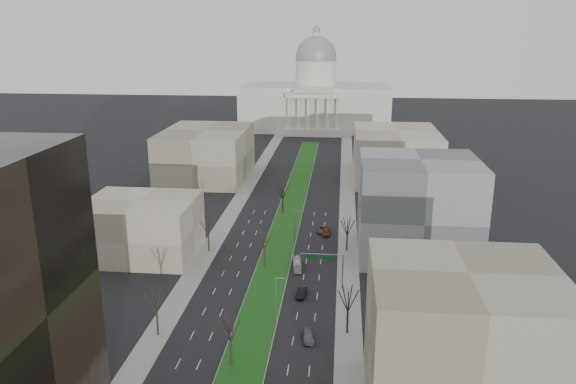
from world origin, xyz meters
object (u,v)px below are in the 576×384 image
Objects in this scene: box_van at (297,264)px; car_black at (301,292)px; car_grey_far at (323,229)px; car_red at (326,232)px; car_grey_near at (308,335)px.

car_black is at bearing -88.12° from box_van.
box_van is (-5.01, -24.94, 0.28)m from car_grey_far.
car_red is at bearing -57.35° from car_grey_far.
car_grey_far is 25.44m from box_van.
car_grey_far is (2.96, 38.87, -0.08)m from car_black.
car_black reaches higher than car_grey_near.
car_red is 23.47m from box_van.
box_van is at bearing -92.06° from car_grey_far.
car_grey_far is at bearing 90.16° from car_black.
car_black is at bearing -85.06° from car_grey_far.
car_grey_far is at bearing 72.16° from box_van.
car_red is at bearing 88.39° from car_black.
car_grey_near is 0.89× the size of car_grey_far.
car_grey_far is at bearing 114.41° from car_red.
car_grey_near is at bearing -77.33° from car_black.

